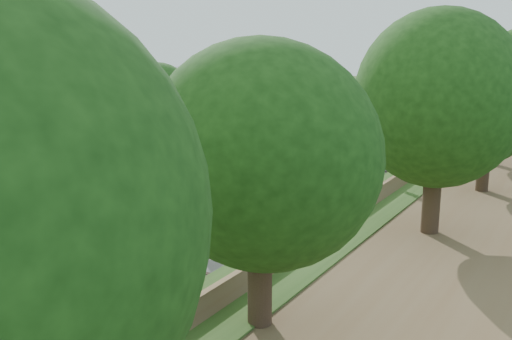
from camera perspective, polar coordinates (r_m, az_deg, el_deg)
The scene contains 11 objects.
ground at distance 22.48m, azimuth -23.01°, elevation -15.35°, with size 320.00×320.00×0.00m, color #2D4C19.
trackbed at distance 73.26m, azimuth 19.69°, elevation 3.94°, with size 9.50×170.00×0.28m.
platform at distance 36.22m, azimuth -7.20°, elevation -3.48°, with size 6.40×68.00×0.38m, color #ABA08A.
yellow_stripe at distance 34.52m, azimuth -3.50°, elevation -3.87°, with size 0.55×68.00×0.01m, color gold.
station_building at distance 51.64m, azimuth -5.25°, elevation 5.79°, with size 8.60×6.60×8.00m.
signal_gantry at distance 67.78m, azimuth 19.47°, elevation 7.36°, with size 8.40×0.38×6.20m.
trees_behind_platform at distance 42.61m, azimuth -9.72°, elevation 4.83°, with size 7.82×53.32×7.21m.
train at distance 99.46m, azimuth 21.95°, elevation 7.23°, with size 3.25×152.43×4.79m.
lamppost_far at distance 31.62m, azimuth -10.25°, elevation -2.31°, with size 0.39×0.39×3.93m.
signal_platform at distance 25.53m, azimuth -20.16°, elevation -1.93°, with size 0.35×0.28×6.04m.
signal_farside at distance 31.45m, azimuth 11.32°, elevation 0.67°, with size 0.33×0.26×6.01m.
Camera 1 is at (16.73, -11.05, 10.15)m, focal length 40.00 mm.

